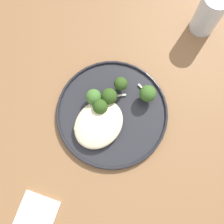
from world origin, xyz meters
TOP-DOWN VIEW (x-y plane):
  - ground at (0.00, 0.00)m, footprint 6.00×6.00m
  - wooden_dining_table at (0.00, 0.00)m, footprint 1.40×1.00m
  - dinner_plate at (-0.04, -0.01)m, footprint 0.29×0.29m
  - noodle_bed at (-0.09, 0.00)m, footprint 0.14×0.11m
  - seared_scallop_tiny_bay at (-0.09, -0.00)m, footprint 0.03×0.03m
  - seared_scallop_large_seared at (-0.06, 0.02)m, footprint 0.03×0.03m
  - seared_scallop_front_small at (-0.10, 0.02)m, footprint 0.02×0.02m
  - seared_scallop_half_hidden at (-0.04, 0.00)m, footprint 0.02×0.02m
  - seared_scallop_on_noodles at (-0.13, 0.03)m, footprint 0.03×0.03m
  - broccoli_floret_right_tilted at (0.05, -0.05)m, footprint 0.04×0.04m
  - broccoli_floret_left_leaning at (-0.02, 0.02)m, footprint 0.04×0.04m
  - broccoli_floret_small_sprig at (0.03, 0.02)m, footprint 0.04×0.04m
  - broccoli_floret_split_head at (-0.04, 0.05)m, footprint 0.04×0.04m
  - broccoli_floret_near_rim at (-0.05, 0.02)m, footprint 0.04×0.04m
  - onion_sliver_pale_crescent at (0.01, 0.01)m, footprint 0.03×0.03m
  - onion_sliver_curled_piece at (0.06, -0.03)m, footprint 0.01×0.04m
  - water_glass at (0.32, -0.04)m, footprint 0.07×0.07m

SIDE VIEW (x-z plane):
  - ground at x=0.00m, z-range 0.00..0.00m
  - wooden_dining_table at x=0.00m, z-range 0.29..1.03m
  - dinner_plate at x=-0.04m, z-range 0.74..0.76m
  - onion_sliver_pale_crescent at x=0.01m, z-range 0.75..0.76m
  - onion_sliver_curled_piece at x=0.06m, z-range 0.75..0.76m
  - seared_scallop_large_seared at x=-0.06m, z-range 0.75..0.77m
  - seared_scallop_half_hidden at x=-0.04m, z-range 0.75..0.77m
  - seared_scallop_tiny_bay at x=-0.09m, z-range 0.75..0.77m
  - seared_scallop_front_small at x=-0.10m, z-range 0.75..0.77m
  - seared_scallop_on_noodles at x=-0.13m, z-range 0.75..0.77m
  - noodle_bed at x=-0.09m, z-range 0.75..0.78m
  - broccoli_floret_split_head at x=-0.04m, z-range 0.75..0.81m
  - broccoli_floret_small_sprig at x=0.03m, z-range 0.76..0.81m
  - broccoli_floret_left_leaning at x=-0.02m, z-range 0.76..0.81m
  - broccoli_floret_near_rim at x=-0.05m, z-range 0.76..0.81m
  - broccoli_floret_right_tilted at x=0.05m, z-range 0.76..0.81m
  - water_glass at x=0.32m, z-range 0.73..0.86m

